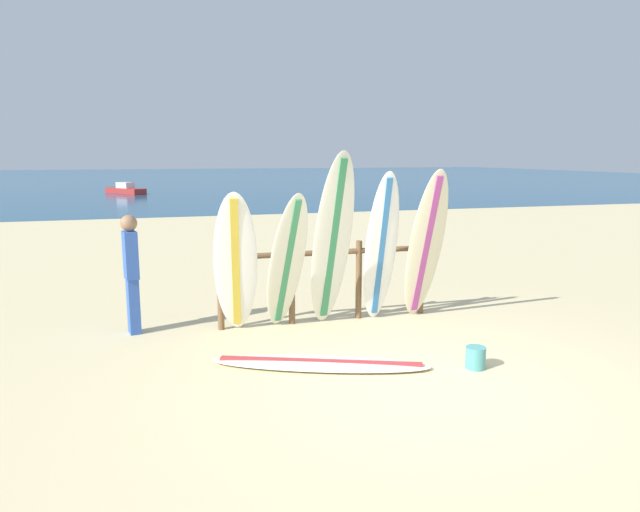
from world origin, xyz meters
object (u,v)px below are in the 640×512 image
Objects in this scene: small_boat_offshore at (125,190)px; sand_bucket at (476,358)px; surfboard_leaning_left at (287,263)px; surfboard_leaning_center at (381,248)px; surfboard_rack at (326,272)px; surfboard_leaning_center_right at (426,246)px; beachgoer_standing at (131,269)px; surfboard_lying_on_sand at (320,363)px; surfboard_leaning_far_left at (236,264)px; surfboard_leaning_center_left at (332,241)px.

sand_bucket is at bearing -81.33° from small_boat_offshore.
surfboard_leaning_center is at bearing 4.24° from surfboard_leaning_left.
surfboard_leaning_center_right is at bearing -18.06° from surfboard_rack.
surfboard_leaning_center_right is at bearing -80.31° from small_boat_offshore.
beachgoer_standing is at bearing 163.88° from surfboard_leaning_left.
small_boat_offshore is (-3.88, 30.25, -0.48)m from surfboard_rack.
surfboard_leaning_center_right is at bearing 33.74° from surfboard_lying_on_sand.
surfboard_leaning_center_right is at bearing -0.92° from surfboard_leaning_left.
surfboard_leaning_left is at bearing 93.00° from surfboard_lying_on_sand.
surfboard_lying_on_sand is at bearing -109.02° from surfboard_rack.
small_boat_offshore is (-2.54, 30.55, -0.73)m from surfboard_leaning_far_left.
beachgoer_standing is at bearing 137.21° from surfboard_lying_on_sand.
surfboard_leaning_center_right is 2.60m from surfboard_lying_on_sand.
surfboard_rack is 1.48m from surfboard_leaning_center_right.
surfboard_leaning_center_right is at bearing -12.24° from surfboard_leaning_center.
surfboard_rack is 1.43× the size of surfboard_leaning_center.
sand_bucket is at bearing -18.33° from surfboard_lying_on_sand.
surfboard_leaning_far_left is at bearing -167.14° from surfboard_rack.
surfboard_leaning_left is 0.79× the size of surfboard_leaning_center_left.
surfboard_lying_on_sand is (-0.60, -1.43, -1.20)m from surfboard_leaning_center_left.
surfboard_leaning_center is 1.36× the size of beachgoer_standing.
surfboard_leaning_center_right reaches higher than surfboard_lying_on_sand.
surfboard_leaning_far_left is 1.21× the size of beachgoer_standing.
surfboard_leaning_far_left is at bearing 177.13° from surfboard_leaning_center_right.
surfboard_leaning_far_left reaches higher than sand_bucket.
surfboard_leaning_center_right is 2.13m from sand_bucket.
surfboard_leaning_left is at bearing -84.03° from small_boat_offshore.
surfboard_leaning_far_left is 1.42m from beachgoer_standing.
surfboard_leaning_center_left reaches higher than surfboard_leaning_center_right.
surfboard_leaning_left is 0.73m from surfboard_leaning_center_left.
surfboard_rack is at bearing -3.63° from beachgoer_standing.
surfboard_leaning_center_left is 1.52× the size of beachgoer_standing.
surfboard_lying_on_sand is at bearing -112.75° from surfboard_leaning_center_left.
sand_bucket is at bearing -47.28° from surfboard_leaning_left.
small_boat_offshore is at bearing 99.69° from surfboard_leaning_center_right.
surfboard_leaning_center_right is (2.71, -0.14, 0.13)m from surfboard_leaning_far_left.
surfboard_leaning_center_left is 2.53m from sand_bucket.
small_boat_offshore is (-3.28, 32.00, 0.22)m from surfboard_lying_on_sand.
surfboard_leaning_far_left is (-1.35, -0.31, 0.25)m from surfboard_rack.
surfboard_leaning_far_left is 0.64× the size of small_boat_offshore.
surfboard_leaning_far_left reaches higher than surfboard_rack.
surfboard_rack is 1.41× the size of surfboard_leaning_center_right.
surfboard_lying_on_sand is (0.07, -1.34, -0.94)m from surfboard_leaning_left.
surfboard_leaning_center_left is at bearing -10.40° from beachgoer_standing.
surfboard_rack is 1.03× the size of small_boat_offshore.
surfboard_leaning_left reaches higher than small_boat_offshore.
surfboard_leaning_center reaches higher than surfboard_rack.
surfboard_leaning_center_right is 0.73× the size of small_boat_offshore.
surfboard_leaning_center_left is (1.34, -0.01, 0.26)m from surfboard_leaning_far_left.
surfboard_leaning_far_left is 0.77× the size of surfboard_lying_on_sand.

